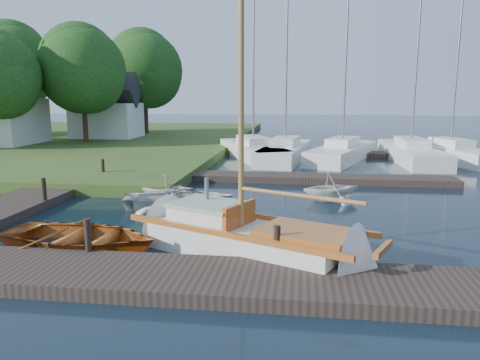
# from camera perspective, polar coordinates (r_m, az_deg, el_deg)

# --- Properties ---
(ground) EXTENTS (160.00, 160.00, 0.00)m
(ground) POSITION_cam_1_polar(r_m,az_deg,el_deg) (15.79, 0.00, -4.29)
(ground) COLOR black
(ground) RESTS_ON ground
(near_dock) EXTENTS (18.00, 2.20, 0.30)m
(near_dock) POSITION_cam_1_polar(r_m,az_deg,el_deg) (10.12, -4.54, -12.00)
(near_dock) COLOR #2E231E
(near_dock) RESTS_ON ground
(left_dock) EXTENTS (2.20, 18.00, 0.30)m
(left_dock) POSITION_cam_1_polar(r_m,az_deg,el_deg) (20.22, -22.30, -1.38)
(left_dock) COLOR #2E231E
(left_dock) RESTS_ON ground
(far_dock) EXTENTS (14.00, 1.60, 0.30)m
(far_dock) POSITION_cam_1_polar(r_m,az_deg,el_deg) (21.99, 7.40, 0.21)
(far_dock) COLOR #2E231E
(far_dock) RESTS_ON ground
(pontoon) EXTENTS (30.00, 1.60, 0.30)m
(pontoon) POSITION_cam_1_polar(r_m,az_deg,el_deg) (32.39, 21.78, 2.82)
(pontoon) COLOR #2E231E
(pontoon) RESTS_ON ground
(mooring_post_1) EXTENTS (0.16, 0.16, 0.80)m
(mooring_post_1) POSITION_cam_1_polar(r_m,az_deg,el_deg) (11.78, -18.05, -6.41)
(mooring_post_1) COLOR black
(mooring_post_1) RESTS_ON near_dock
(mooring_post_2) EXTENTS (0.16, 0.16, 0.80)m
(mooring_post_2) POSITION_cam_1_polar(r_m,az_deg,el_deg) (10.68, 4.52, -7.64)
(mooring_post_2) COLOR black
(mooring_post_2) RESTS_ON near_dock
(mooring_post_4) EXTENTS (0.16, 0.16, 0.80)m
(mooring_post_4) POSITION_cam_1_polar(r_m,az_deg,el_deg) (17.92, -22.79, -1.05)
(mooring_post_4) COLOR black
(mooring_post_4) RESTS_ON left_dock
(mooring_post_5) EXTENTS (0.16, 0.16, 0.80)m
(mooring_post_5) POSITION_cam_1_polar(r_m,az_deg,el_deg) (22.31, -16.37, 1.46)
(mooring_post_5) COLOR black
(mooring_post_5) RESTS_ON left_dock
(sailboat) EXTENTS (7.31, 4.80, 9.83)m
(sailboat) POSITION_cam_1_polar(r_m,az_deg,el_deg) (11.89, 1.64, -7.53)
(sailboat) COLOR beige
(sailboat) RESTS_ON ground
(dinghy) EXTENTS (4.57, 3.52, 0.88)m
(dinghy) POSITION_cam_1_polar(r_m,az_deg,el_deg) (12.97, -19.03, -6.13)
(dinghy) COLOR #98491C
(dinghy) RESTS_ON ground
(tender_a) EXTENTS (4.44, 3.58, 0.82)m
(tender_a) POSITION_cam_1_polar(r_m,az_deg,el_deg) (16.99, -7.47, -1.91)
(tender_a) COLOR beige
(tender_a) RESTS_ON ground
(tender_b) EXTENTS (2.20, 1.97, 1.06)m
(tender_b) POSITION_cam_1_polar(r_m,az_deg,el_deg) (18.25, -8.78, -0.70)
(tender_b) COLOR beige
(tender_b) RESTS_ON ground
(tender_d) EXTENTS (2.85, 2.68, 1.20)m
(tender_d) POSITION_cam_1_polar(r_m,az_deg,el_deg) (18.15, 11.12, -0.61)
(tender_d) COLOR beige
(tender_d) RESTS_ON ground
(marina_boat_0) EXTENTS (5.42, 8.74, 10.41)m
(marina_boat_0) POSITION_cam_1_polar(r_m,az_deg,el_deg) (29.64, 1.61, 3.72)
(marina_boat_0) COLOR beige
(marina_boat_0) RESTS_ON ground
(marina_boat_1) EXTENTS (3.36, 8.85, 9.71)m
(marina_boat_1) POSITION_cam_1_polar(r_m,az_deg,el_deg) (29.14, 5.51, 3.55)
(marina_boat_1) COLOR beige
(marina_boat_1) RESTS_ON ground
(marina_boat_2) EXTENTS (5.03, 8.83, 10.26)m
(marina_boat_2) POSITION_cam_1_polar(r_m,az_deg,el_deg) (29.43, 12.37, 3.44)
(marina_boat_2) COLOR beige
(marina_boat_2) RESTS_ON ground
(marina_boat_3) EXTENTS (2.52, 9.49, 12.75)m
(marina_boat_3) POSITION_cam_1_polar(r_m,az_deg,el_deg) (30.33, 20.12, 3.27)
(marina_boat_3) COLOR beige
(marina_boat_3) RESTS_ON ground
(marina_boat_4) EXTENTS (4.62, 7.89, 9.91)m
(marina_boat_4) POSITION_cam_1_polar(r_m,az_deg,el_deg) (31.03, 24.25, 3.11)
(marina_boat_4) COLOR beige
(marina_boat_4) RESTS_ON ground
(house_c) EXTENTS (5.25, 4.00, 5.28)m
(house_c) POSITION_cam_1_polar(r_m,az_deg,el_deg) (40.47, -15.94, 7.98)
(house_c) COLOR white
(house_c) RESTS_ON shore
(tree_3) EXTENTS (6.41, 6.38, 8.74)m
(tree_3) POSITION_cam_1_polar(r_m,az_deg,el_deg) (36.89, -18.67, 12.67)
(tree_3) COLOR #332114
(tree_3) RESTS_ON shore
(tree_4) EXTENTS (7.01, 7.01, 9.66)m
(tree_4) POSITION_cam_1_polar(r_m,az_deg,el_deg) (44.33, -25.93, 12.43)
(tree_4) COLOR #332114
(tree_4) RESTS_ON shore
(tree_7) EXTENTS (6.83, 6.83, 9.38)m
(tree_7) POSITION_cam_1_polar(r_m,az_deg,el_deg) (43.56, -11.54, 13.08)
(tree_7) COLOR #332114
(tree_7) RESTS_ON shore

